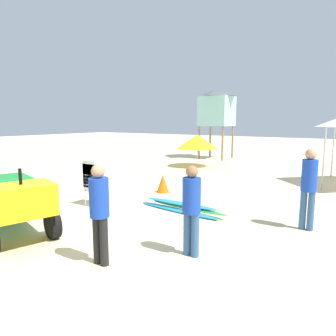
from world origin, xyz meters
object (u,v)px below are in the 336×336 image
Objects in this scene: utility_cart at (12,198)px; lifeguard_tower at (217,107)px; surfboard_pile at (181,207)px; lifeguard_near_left at (309,183)px; beach_umbrella_left at (197,141)px; lifeguard_near_center at (192,205)px; lifeguard_near_right at (99,208)px; stacked_plastic_chairs at (93,180)px; traffic_cone_near at (163,183)px.

lifeguard_tower is at bearing 97.98° from utility_cart.
lifeguard_tower reaches higher than surfboard_pile.
beach_umbrella_left is at bearing 133.06° from lifeguard_near_left.
lifeguard_near_center reaches higher than surfboard_pile.
utility_cart is at bearing -162.02° from lifeguard_near_center.
surfboard_pile is 2.76m from lifeguard_near_center.
surfboard_pile is 3.42m from lifeguard_near_right.
surfboard_pile is 3.13m from lifeguard_near_left.
stacked_plastic_chairs is 12.20m from lifeguard_tower.
surfboard_pile is at bearing 21.28° from stacked_plastic_chairs.
surfboard_pile is at bearing 57.82° from utility_cart.
lifeguard_near_center is (3.61, 1.17, 0.14)m from utility_cart.
utility_cart is 2.44m from stacked_plastic_chairs.
lifeguard_tower is at bearing 107.67° from lifeguard_near_right.
lifeguard_near_center is 4.89m from traffic_cone_near.
lifeguard_near_right is 2.81× the size of traffic_cone_near.
lifeguard_near_left is (2.97, 0.36, 0.92)m from surfboard_pile.
beach_umbrella_left is at bearing 115.41° from surfboard_pile.
beach_umbrella_left is at bearing -79.63° from lifeguard_tower.
stacked_plastic_chairs reaches higher than traffic_cone_near.
lifeguard_near_center is 2.70× the size of traffic_cone_near.
utility_cart is 1.72× the size of lifeguard_near_center.
traffic_cone_near is (-4.61, 1.15, -0.74)m from lifeguard_near_left.
beach_umbrella_left reaches higher than utility_cart.
lifeguard_near_left is 4.45m from lifeguard_near_right.
lifeguard_near_left is 1.06× the size of lifeguard_near_right.
lifeguard_near_left is at bearing -14.03° from traffic_cone_near.
utility_cart is 4.64× the size of traffic_cone_near.
lifeguard_near_left is (5.08, 3.70, 0.25)m from utility_cart.
stacked_plastic_chairs is 8.20m from beach_umbrella_left.
lifeguard_near_center is 1.56m from lifeguard_near_right.
lifeguard_tower is at bearing 98.52° from stacked_plastic_chairs.
lifeguard_tower is at bearing 110.58° from surfboard_pile.
traffic_cone_near is (1.78, -5.69, -1.00)m from beach_umbrella_left.
traffic_cone_near is at bearing 130.61° from lifeguard_near_center.
lifeguard_tower is (-2.00, 14.27, 2.37)m from utility_cart.
utility_cart is at bearing -82.02° from lifeguard_tower.
traffic_cone_near is at bearing -75.36° from lifeguard_tower.
lifeguard_near_left is 0.87× the size of beach_umbrella_left.
traffic_cone_near is (-1.64, 1.51, 0.18)m from surfboard_pile.
utility_cart is 1.35× the size of beach_umbrella_left.
lifeguard_tower reaches higher than stacked_plastic_chairs.
stacked_plastic_chairs is 4.05m from lifeguard_near_center.
lifeguard_near_left is 2.92m from lifeguard_near_center.
surfboard_pile is 2.24m from traffic_cone_near.
lifeguard_tower is (-5.61, 13.09, 2.23)m from lifeguard_near_center.
traffic_cone_near is at bearing 113.31° from lifeguard_near_right.
lifeguard_tower is at bearing 100.37° from beach_umbrella_left.
lifeguard_tower is at bearing 104.64° from traffic_cone_near.
lifeguard_near_center is at bearing 17.98° from utility_cart.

